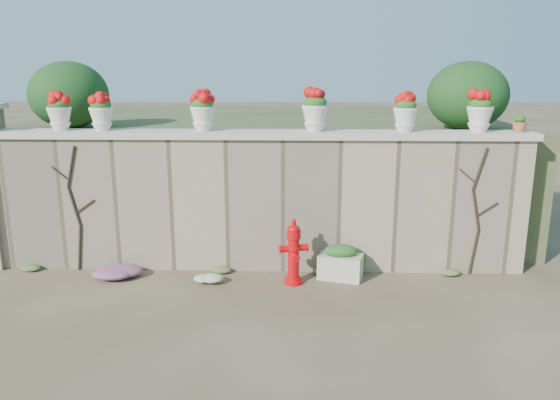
{
  "coord_description": "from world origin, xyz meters",
  "views": [
    {
      "loc": [
        0.6,
        -6.14,
        3.05
      ],
      "look_at": [
        0.38,
        1.4,
        1.16
      ],
      "focal_mm": 35.0,
      "sensor_mm": 36.0,
      "label": 1
    }
  ],
  "objects_px": {
    "fire_hydrant": "(294,252)",
    "terracotta_pot": "(519,124)",
    "planter_box": "(340,263)",
    "urn_pot_0": "(59,112)"
  },
  "relations": [
    {
      "from": "terracotta_pot",
      "to": "planter_box",
      "type": "bearing_deg",
      "value": -170.1
    },
    {
      "from": "urn_pot_0",
      "to": "terracotta_pot",
      "type": "distance_m",
      "value": 6.67
    },
    {
      "from": "planter_box",
      "to": "terracotta_pot",
      "type": "bearing_deg",
      "value": 25.36
    },
    {
      "from": "fire_hydrant",
      "to": "urn_pot_0",
      "type": "xyz_separation_m",
      "value": [
        -3.44,
        0.65,
        1.89
      ]
    },
    {
      "from": "fire_hydrant",
      "to": "urn_pot_0",
      "type": "height_order",
      "value": "urn_pot_0"
    },
    {
      "from": "urn_pot_0",
      "to": "terracotta_pot",
      "type": "height_order",
      "value": "urn_pot_0"
    },
    {
      "from": "planter_box",
      "to": "urn_pot_0",
      "type": "height_order",
      "value": "urn_pot_0"
    },
    {
      "from": "fire_hydrant",
      "to": "terracotta_pot",
      "type": "bearing_deg",
      "value": -3.54
    },
    {
      "from": "urn_pot_0",
      "to": "terracotta_pot",
      "type": "relative_size",
      "value": 2.31
    },
    {
      "from": "fire_hydrant",
      "to": "urn_pot_0",
      "type": "bearing_deg",
      "value": 154.39
    }
  ]
}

